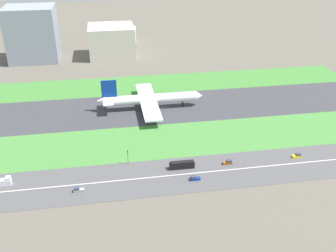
{
  "coord_description": "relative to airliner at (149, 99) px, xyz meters",
  "views": [
    {
      "loc": [
        -32.5,
        -212.31,
        98.49
      ],
      "look_at": [
        -2.77,
        -36.5,
        6.0
      ],
      "focal_mm": 40.83,
      "sensor_mm": 36.0,
      "label": 1
    }
  ],
  "objects": [
    {
      "name": "highway_centerline",
      "position": [
        8.61,
        -73.0,
        -6.13
      ],
      "size": [
        266.0,
        0.5,
        0.01
      ],
      "primitive_type": "cube",
      "color": "silver",
      "rests_on": "highway"
    },
    {
      "name": "ground_plane",
      "position": [
        8.61,
        -0.0,
        -6.23
      ],
      "size": [
        800.0,
        800.0,
        0.0
      ],
      "primitive_type": "plane",
      "color": "#5B564C"
    },
    {
      "name": "hangar_building",
      "position": [
        -17.61,
        114.0,
        6.69
      ],
      "size": [
        37.98,
        35.26,
        25.84
      ],
      "primitive_type": "cube",
      "color": "beige",
      "rests_on": "ground_plane"
    },
    {
      "name": "car_6",
      "position": [
        63.77,
        -68.0,
        -5.31
      ],
      "size": [
        4.4,
        1.8,
        2.0
      ],
      "color": "yellow",
      "rests_on": "highway"
    },
    {
      "name": "grass_median_north",
      "position": [
        8.61,
        41.0,
        -6.18
      ],
      "size": [
        280.0,
        36.0,
        0.1
      ],
      "primitive_type": "cube",
      "color": "#3D7A33",
      "rests_on": "ground_plane"
    },
    {
      "name": "car_2",
      "position": [
        10.74,
        -78.0,
        -5.31
      ],
      "size": [
        4.4,
        1.8,
        2.0
      ],
      "rotation": [
        0.0,
        0.0,
        3.14
      ],
      "color": "navy",
      "rests_on": "highway"
    },
    {
      "name": "traffic_light",
      "position": [
        -17.16,
        -60.01,
        -1.94
      ],
      "size": [
        0.36,
        0.5,
        7.2
      ],
      "color": "#4C4C51",
      "rests_on": "highway"
    },
    {
      "name": "fuel_tank_west",
      "position": [
        -3.93,
        159.0,
        0.84
      ],
      "size": [
        22.04,
        22.04,
        14.15
      ],
      "primitive_type": "cylinder",
      "color": "silver",
      "rests_on": "ground_plane"
    },
    {
      "name": "runway",
      "position": [
        8.61,
        -0.0,
        -6.18
      ],
      "size": [
        280.0,
        46.0,
        0.1
      ],
      "primitive_type": "cube",
      "color": "#38383D",
      "rests_on": "ground_plane"
    },
    {
      "name": "highway",
      "position": [
        8.61,
        -73.0,
        -6.18
      ],
      "size": [
        280.0,
        28.0,
        0.1
      ],
      "primitive_type": "cube",
      "color": "#4C4C4F",
      "rests_on": "ground_plane"
    },
    {
      "name": "grass_median_south",
      "position": [
        8.61,
        -41.0,
        -6.18
      ],
      "size": [
        280.0,
        36.0,
        0.1
      ],
      "primitive_type": "cube",
      "color": "#427F38",
      "rests_on": "ground_plane"
    },
    {
      "name": "truck_0",
      "position": [
        -71.99,
        -68.0,
        -4.56
      ],
      "size": [
        8.4,
        2.5,
        4.0
      ],
      "color": "silver",
      "rests_on": "highway"
    },
    {
      "name": "bus_0",
      "position": [
        7.03,
        -68.0,
        -4.41
      ],
      "size": [
        11.6,
        2.5,
        3.5
      ],
      "color": "black",
      "rests_on": "highway"
    },
    {
      "name": "airliner",
      "position": [
        0.0,
        0.0,
        0.0
      ],
      "size": [
        65.0,
        56.0,
        19.7
      ],
      "color": "white",
      "rests_on": "runway"
    },
    {
      "name": "car_1",
      "position": [
        29.01,
        -68.0,
        -5.31
      ],
      "size": [
        4.4,
        1.8,
        2.0
      ],
      "color": "brown",
      "rests_on": "highway"
    },
    {
      "name": "terminal_building",
      "position": [
        -81.39,
        114.0,
        15.51
      ],
      "size": [
        38.98,
        33.93,
        43.48
      ],
      "primitive_type": "cube",
      "color": "gray",
      "rests_on": "ground_plane"
    },
    {
      "name": "car_5",
      "position": [
        -39.41,
        -78.0,
        -5.31
      ],
      "size": [
        4.4,
        1.8,
        2.0
      ],
      "rotation": [
        0.0,
        0.0,
        3.14
      ],
      "color": "#99999E",
      "rests_on": "highway"
    }
  ]
}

